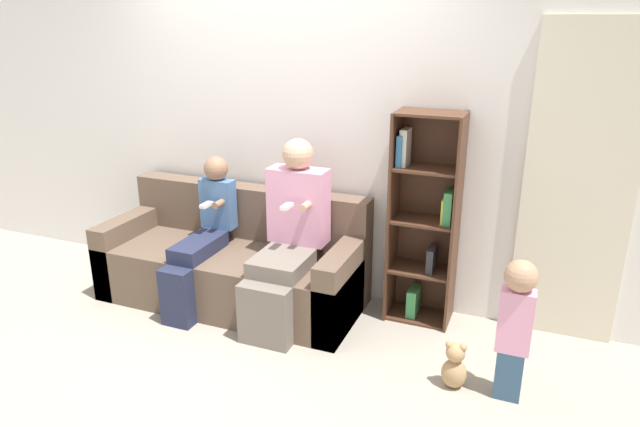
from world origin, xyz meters
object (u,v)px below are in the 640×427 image
at_px(child_seated, 201,235).
at_px(bookshelf, 425,219).
at_px(couch, 234,264).
at_px(teddy_bear, 455,366).
at_px(adult_seated, 289,231).
at_px(toddler_standing, 515,322).

bearing_deg(child_seated, bookshelf, 15.39).
xyz_separation_m(couch, teddy_bear, (1.76, -0.50, -0.15)).
distance_m(child_seated, bookshelf, 1.62).
bearing_deg(teddy_bear, couch, 164.25).
bearing_deg(adult_seated, bookshelf, 23.94).
bearing_deg(adult_seated, couch, 168.28).
distance_m(toddler_standing, bookshelf, 1.04).
bearing_deg(bookshelf, couch, -168.73).
bearing_deg(toddler_standing, adult_seated, 166.73).
distance_m(adult_seated, bookshelf, 0.95).
distance_m(child_seated, toddler_standing, 2.26).
xyz_separation_m(couch, child_seated, (-0.17, -0.15, 0.27)).
bearing_deg(couch, child_seated, -138.26).
distance_m(couch, teddy_bear, 1.84).
distance_m(adult_seated, child_seated, 0.70).
xyz_separation_m(adult_seated, toddler_standing, (1.54, -0.36, -0.18)).
bearing_deg(couch, toddler_standing, -12.88).
relative_size(adult_seated, teddy_bear, 4.29).
distance_m(adult_seated, toddler_standing, 1.59).
height_order(child_seated, bookshelf, bookshelf).
relative_size(adult_seated, bookshelf, 0.86).
bearing_deg(toddler_standing, couch, 167.12).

